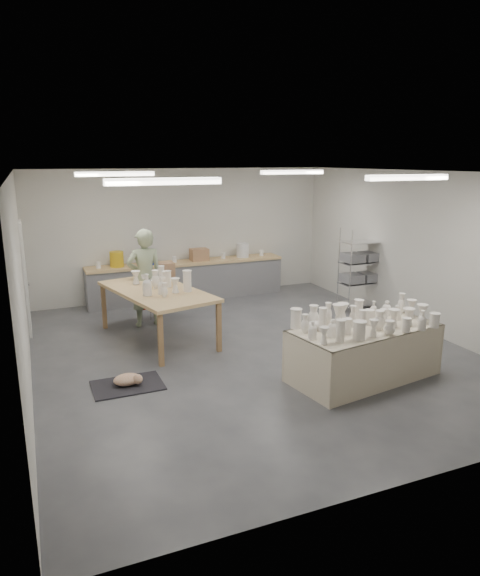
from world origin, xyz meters
name	(u,v)px	position (x,y,z in m)	size (l,w,h in m)	color
room	(243,232)	(-0.11, 0.08, 2.06)	(8.00, 8.02, 3.00)	#424449
back_counter	(187,279)	(-0.01, 3.68, 0.49)	(4.60, 0.60, 1.24)	tan
wire_shelf	(361,268)	(3.20, 1.40, 0.92)	(0.88, 0.48, 1.80)	silver
drying_table	(364,350)	(1.11, -1.64, 0.44)	(2.38, 1.41, 1.15)	olive
work_table	(158,289)	(-1.26, 1.31, 0.92)	(1.79, 2.70, 1.31)	tan
rug	(128,385)	(-2.22, -0.59, 0.01)	(1.00, 0.70, 0.02)	black
cat	(129,379)	(-2.20, -0.60, 0.11)	(0.42, 0.31, 0.17)	white
potter	(145,278)	(-1.32, 2.11, 0.96)	(0.70, 0.46, 1.92)	#94A47F
red_stool	(144,307)	(-1.32, 2.38, 0.29)	(0.38, 0.38, 0.32)	#B32A19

